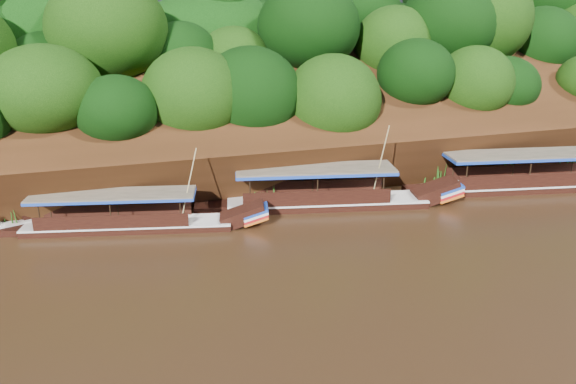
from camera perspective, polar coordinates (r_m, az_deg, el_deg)
The scene contains 6 objects.
ground at distance 30.39m, azimuth 11.52°, elevation -5.93°, with size 160.00×160.00×0.00m, color black.
riverbank at distance 49.79m, azimuth -1.05°, elevation 6.57°, with size 120.00×30.06×19.40m.
boat_0 at distance 43.09m, azimuth 24.46°, elevation 1.06°, with size 16.38×5.16×6.51m.
boat_1 at distance 36.09m, azimuth 5.21°, elevation -0.54°, with size 15.20×5.23×5.96m.
boat_2 at distance 33.57m, azimuth -14.71°, elevation -2.81°, with size 14.03×4.86×5.11m.
reeds at distance 37.27m, azimuth 1.92°, elevation 0.62°, with size 48.90×2.21×1.97m.
Camera 1 is at (-13.98, -23.85, 12.62)m, focal length 35.00 mm.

